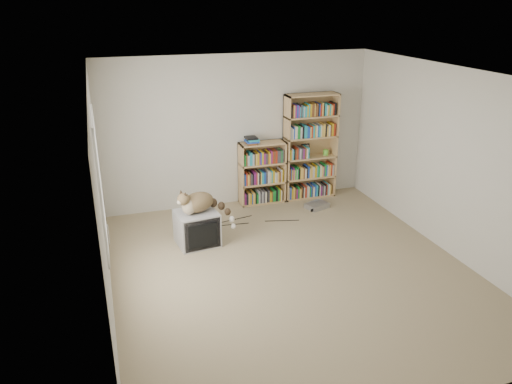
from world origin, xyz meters
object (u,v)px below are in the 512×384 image
object	(u,v)px
cat	(203,205)
dvd_player	(317,205)
bookcase_tall	(310,149)
crt_tv	(197,228)
bookcase_short	(262,175)

from	to	relation	value
cat	dvd_player	distance (m)	2.26
cat	bookcase_tall	xyz separation A→B (m)	(2.16, 1.22, 0.27)
cat	dvd_player	xyz separation A→B (m)	(2.08, 0.67, -0.55)
crt_tv	dvd_player	xyz separation A→B (m)	(2.18, 0.67, -0.20)
cat	dvd_player	world-z (taller)	cat
crt_tv	bookcase_short	xyz separation A→B (m)	(1.38, 1.22, 0.25)
bookcase_tall	dvd_player	size ratio (longest dim) A/B	5.03
bookcase_short	dvd_player	distance (m)	1.07
cat	bookcase_tall	world-z (taller)	bookcase_tall
bookcase_short	dvd_player	size ratio (longest dim) A/B	2.93
bookcase_tall	bookcase_short	size ratio (longest dim) A/B	1.71
crt_tv	bookcase_tall	distance (m)	2.64
bookcase_tall	bookcase_short	world-z (taller)	bookcase_tall
dvd_player	bookcase_short	bearing A→B (deg)	126.88
bookcase_short	crt_tv	bearing A→B (deg)	-138.54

